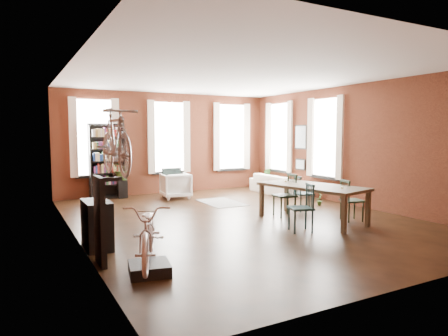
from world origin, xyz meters
TOP-DOWN VIEW (x-y plane):
  - room at (0.25, 0.62)m, footprint 9.00×9.04m
  - dining_table at (1.26, -0.99)m, footprint 1.56×2.51m
  - dining_chair_a at (0.44, -1.63)m, footprint 0.55×0.55m
  - dining_chair_b at (1.05, -0.30)m, footprint 0.51×0.51m
  - dining_chair_c at (2.06, -1.38)m, footprint 0.51×0.51m
  - dining_chair_d at (1.85, -0.01)m, footprint 0.48×0.48m
  - bookshelf at (-2.00, 4.30)m, footprint 1.00×0.32m
  - white_armchair at (-0.23, 3.32)m, footprint 0.87×0.82m
  - cream_sofa at (2.95, 2.60)m, footprint 0.61×2.08m
  - striped_rug at (0.59, 1.97)m, footprint 0.96×1.52m
  - bike_trainer at (-2.90, -2.52)m, footprint 0.63×0.63m
  - bike_wall_rack at (-3.40, -1.80)m, footprint 0.16×0.60m
  - console_table at (-3.28, -0.90)m, footprint 0.40×0.80m
  - plant_stand at (-1.61, 4.10)m, footprint 0.27×0.27m
  - plant_by_sofa at (3.18, 3.65)m, footprint 0.66×0.82m
  - plant_small at (2.72, 0.38)m, footprint 0.44×0.44m
  - bicycle_floor at (-2.89, -2.53)m, footprint 0.85×1.01m
  - bicycle_hung at (-3.15, -1.80)m, footprint 0.47×1.00m
  - plant_on_stand at (-1.60, 4.09)m, footprint 0.78×0.82m

SIDE VIEW (x-z plane):
  - striped_rug at x=0.59m, z-range 0.00..0.01m
  - plant_small at x=2.72m, z-range 0.00..0.15m
  - bike_trainer at x=-2.90m, z-range 0.00..0.16m
  - plant_by_sofa at x=3.18m, z-range 0.00..0.32m
  - plant_stand at x=-1.61m, z-range 0.00..0.54m
  - dining_table at x=1.26m, z-range 0.00..0.79m
  - console_table at x=-3.28m, z-range 0.00..0.80m
  - cream_sofa at x=2.95m, z-range 0.00..0.81m
  - white_armchair at x=-0.23m, z-range 0.00..0.82m
  - dining_chair_d at x=1.85m, z-range 0.00..0.87m
  - dining_chair_c at x=2.06m, z-range 0.00..0.90m
  - dining_chair_a at x=0.44m, z-range 0.00..0.94m
  - dining_chair_b at x=1.05m, z-range 0.00..0.97m
  - bike_wall_rack at x=-3.40m, z-range 0.00..1.30m
  - plant_on_stand at x=-1.60m, z-range 0.54..1.04m
  - bicycle_floor at x=-2.89m, z-range 0.16..1.81m
  - bookshelf at x=-2.00m, z-range 0.00..2.20m
  - bicycle_hung at x=-3.15m, z-range 1.30..2.96m
  - room at x=0.25m, z-range 0.53..3.75m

